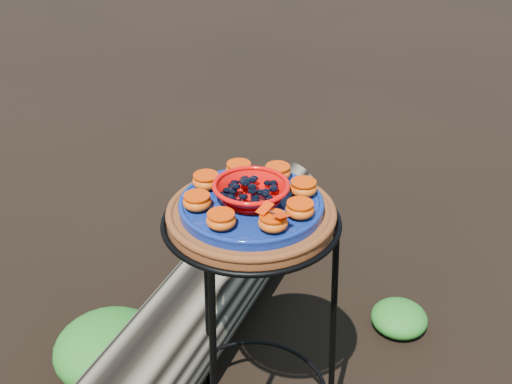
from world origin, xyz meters
TOP-DOWN VIEW (x-y plane):
  - plant_stand at (0.00, 0.00)m, footprint 0.44×0.44m
  - terracotta_saucer at (0.00, 0.00)m, footprint 0.37×0.37m
  - cobalt_plate at (0.00, 0.00)m, footprint 0.32×0.32m
  - red_bowl at (0.00, 0.00)m, footprint 0.16×0.16m
  - glass_gems at (0.00, 0.00)m, footprint 0.12×0.12m
  - orange_half_0 at (-0.03, -0.12)m, footprint 0.06×0.06m
  - orange_half_1 at (0.05, -0.11)m, footprint 0.06×0.06m
  - orange_half_2 at (0.11, -0.04)m, footprint 0.06×0.06m
  - orange_half_3 at (0.11, 0.05)m, footprint 0.06×0.06m
  - orange_half_4 at (0.04, 0.11)m, footprint 0.06×0.06m
  - orange_half_5 at (-0.05, 0.11)m, footprint 0.06×0.06m
  - orange_half_6 at (-0.11, 0.04)m, footprint 0.06×0.06m
  - orange_half_7 at (-0.11, -0.05)m, footprint 0.06×0.06m
  - butterfly at (-0.03, -0.12)m, footprint 0.09×0.07m
  - driftwood_log at (0.13, 0.43)m, footprint 1.47×1.10m
  - foliage_right at (0.64, 0.06)m, footprint 0.19×0.19m
  - foliage_back at (-0.21, 0.46)m, footprint 0.34×0.34m

SIDE VIEW (x-z plane):
  - foliage_right at x=0.64m, z-range 0.00..0.09m
  - foliage_back at x=-0.21m, z-range 0.00..0.17m
  - driftwood_log at x=0.13m, z-range 0.00..0.28m
  - plant_stand at x=0.00m, z-range 0.00..0.70m
  - terracotta_saucer at x=0.00m, z-range 0.70..0.73m
  - cobalt_plate at x=0.00m, z-range 0.73..0.75m
  - orange_half_0 at x=-0.03m, z-range 0.75..0.79m
  - orange_half_1 at x=0.05m, z-range 0.75..0.79m
  - orange_half_2 at x=0.11m, z-range 0.75..0.79m
  - orange_half_3 at x=0.11m, z-range 0.75..0.79m
  - orange_half_4 at x=0.04m, z-range 0.75..0.79m
  - orange_half_5 at x=-0.05m, z-range 0.75..0.79m
  - orange_half_6 at x=-0.11m, z-range 0.75..0.79m
  - orange_half_7 at x=-0.11m, z-range 0.75..0.79m
  - red_bowl at x=0.00m, z-range 0.75..0.80m
  - butterfly at x=-0.03m, z-range 0.79..0.80m
  - glass_gems at x=0.00m, z-range 0.80..0.82m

